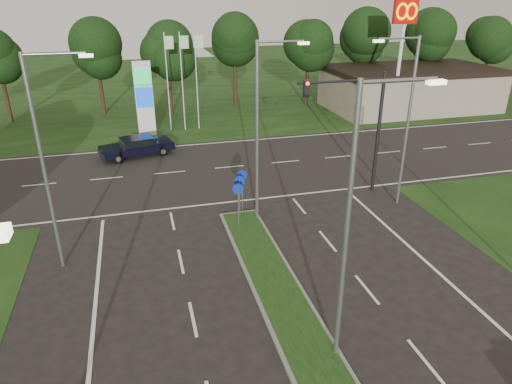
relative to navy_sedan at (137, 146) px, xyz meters
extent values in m
cube|color=black|center=(4.95, 26.99, -0.74)|extent=(160.00, 50.00, 0.02)
cube|color=black|center=(4.95, -4.01, -0.74)|extent=(160.00, 12.00, 0.02)
cube|color=gray|center=(26.95, 7.99, 1.26)|extent=(16.00, 9.00, 4.00)
cylinder|color=gray|center=(5.75, -22.01, 3.76)|extent=(0.16, 0.16, 9.00)
cylinder|color=gray|center=(6.85, -22.01, 8.16)|extent=(2.20, 0.10, 0.10)
cube|color=#FFF2CC|center=(7.95, -22.01, 8.06)|extent=(0.50, 0.22, 0.12)
cylinder|color=gray|center=(5.75, -12.01, 3.76)|extent=(0.16, 0.16, 9.00)
cylinder|color=gray|center=(6.85, -12.01, 8.16)|extent=(2.20, 0.10, 0.10)
cube|color=#FFF2CC|center=(7.95, -12.01, 8.06)|extent=(0.50, 0.22, 0.12)
cylinder|color=gray|center=(-3.55, -14.01, 3.76)|extent=(0.16, 0.16, 9.00)
cylinder|color=gray|center=(-2.45, -14.01, 8.16)|extent=(2.20, 0.10, 0.10)
cube|color=#FFF2CC|center=(-1.35, -14.01, 8.06)|extent=(0.50, 0.22, 0.12)
cylinder|color=gray|center=(13.95, -12.01, 3.76)|extent=(0.16, 0.16, 9.00)
cylinder|color=gray|center=(12.85, -12.01, 8.16)|extent=(2.20, 0.10, 0.10)
cube|color=#FFF2CC|center=(11.75, -12.01, 8.06)|extent=(0.50, 0.22, 0.12)
cylinder|color=black|center=(13.45, -10.01, 2.76)|extent=(0.20, 0.20, 7.00)
cylinder|color=black|center=(10.95, -10.01, 5.86)|extent=(5.00, 0.14, 0.14)
cube|color=black|center=(8.95, -10.01, 5.56)|extent=(0.28, 0.28, 0.90)
sphere|color=#FF190C|center=(8.95, -10.19, 5.86)|extent=(0.20, 0.20, 0.20)
cylinder|color=gray|center=(4.65, -12.51, 0.36)|extent=(0.06, 0.06, 2.20)
cylinder|color=#0C26A5|center=(4.65, -12.51, 1.36)|extent=(0.56, 0.04, 0.56)
cylinder|color=gray|center=(4.95, -11.51, 0.36)|extent=(0.06, 0.06, 2.20)
cylinder|color=#0C26A5|center=(4.95, -11.51, 1.36)|extent=(0.56, 0.04, 0.56)
cylinder|color=gray|center=(5.25, -10.81, 0.36)|extent=(0.06, 0.06, 2.20)
cylinder|color=#0C26A5|center=(5.25, -10.81, 1.36)|extent=(0.56, 0.04, 0.56)
cube|color=silver|center=(0.95, 4.99, 2.26)|extent=(1.40, 0.30, 6.00)
cube|color=#0CA53F|center=(0.95, 4.81, 4.06)|extent=(1.30, 0.08, 1.20)
cube|color=#0C3FBF|center=(0.95, 4.81, 2.46)|extent=(1.30, 0.08, 1.60)
cylinder|color=silver|center=(2.95, 5.99, 3.26)|extent=(0.08, 0.08, 8.00)
cube|color=#B2D8B2|center=(3.30, 5.99, 6.46)|extent=(0.70, 0.02, 1.00)
cylinder|color=silver|center=(4.15, 5.99, 3.26)|extent=(0.08, 0.08, 8.00)
cube|color=#B2D8B2|center=(4.50, 5.99, 6.46)|extent=(0.70, 0.02, 1.00)
cylinder|color=silver|center=(5.35, 5.99, 3.26)|extent=(0.08, 0.08, 8.00)
cube|color=#B2D8B2|center=(5.70, 5.99, 6.46)|extent=(0.70, 0.02, 1.00)
cylinder|color=silver|center=(22.95, 3.99, 4.26)|extent=(0.30, 0.30, 10.00)
cube|color=#BF0C07|center=(22.95, 3.99, 8.66)|extent=(2.20, 0.35, 2.00)
torus|color=#FFC600|center=(22.50, 3.77, 8.66)|extent=(1.06, 0.16, 1.06)
torus|color=#FFC600|center=(23.40, 3.77, 8.66)|extent=(1.06, 0.16, 1.06)
cylinder|color=black|center=(4.95, 11.99, 1.46)|extent=(0.36, 0.36, 4.40)
sphere|color=black|center=(4.95, 11.99, 5.76)|extent=(6.00, 6.00, 6.00)
sphere|color=black|center=(5.25, 11.79, 6.76)|extent=(4.80, 4.80, 4.80)
cube|color=black|center=(-0.02, -0.01, -0.11)|extent=(5.36, 3.27, 0.51)
cube|color=black|center=(0.07, 0.02, 0.38)|extent=(2.57, 2.25, 0.48)
cube|color=black|center=(0.07, 0.02, 0.61)|extent=(2.16, 2.05, 0.05)
cylinder|color=black|center=(-1.33, -1.33, -0.39)|extent=(0.74, 0.40, 0.70)
cylinder|color=black|center=(-1.81, 0.49, -0.39)|extent=(0.74, 0.40, 0.70)
cylinder|color=black|center=(1.76, -0.50, -0.39)|extent=(0.74, 0.40, 0.70)
cylinder|color=black|center=(1.28, 1.32, -0.39)|extent=(0.74, 0.40, 0.70)
camera|label=1|loc=(0.26, -32.51, 10.27)|focal=32.00mm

